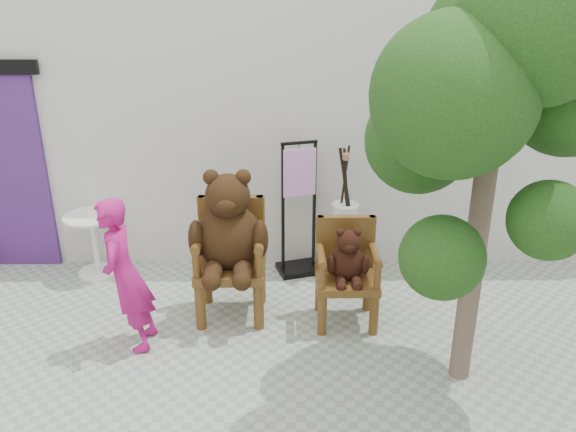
% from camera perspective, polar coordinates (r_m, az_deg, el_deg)
% --- Properties ---
extents(ground_plane, '(60.00, 60.00, 0.00)m').
position_cam_1_polar(ground_plane, '(4.49, -3.34, -19.54)').
color(ground_plane, '#9CA190').
rests_on(ground_plane, ground).
extents(back_wall, '(9.00, 1.00, 3.00)m').
position_cam_1_polar(back_wall, '(6.63, -2.34, 9.04)').
color(back_wall, silver).
rests_on(back_wall, ground).
extents(chair_big, '(0.74, 0.78, 1.49)m').
position_cam_1_polar(chair_big, '(5.28, -5.96, -2.12)').
color(chair_big, '#4C2F10').
rests_on(chair_big, ground).
extents(chair_small, '(0.57, 0.53, 1.00)m').
position_cam_1_polar(chair_small, '(5.30, 6.00, -4.88)').
color(chair_small, '#4C2F10').
rests_on(chair_small, ground).
extents(person, '(0.34, 0.51, 1.39)m').
position_cam_1_polar(person, '(5.04, -16.19, -5.86)').
color(person, '#B4166B').
rests_on(person, ground).
extents(cafe_table, '(0.60, 0.60, 0.70)m').
position_cam_1_polar(cafe_table, '(6.56, -19.10, -2.08)').
color(cafe_table, white).
rests_on(cafe_table, ground).
extents(display_stand, '(0.53, 0.46, 1.51)m').
position_cam_1_polar(display_stand, '(6.19, 1.09, -0.80)').
color(display_stand, black).
rests_on(display_stand, ground).
extents(stool_bucket, '(0.32, 0.32, 1.45)m').
position_cam_1_polar(stool_bucket, '(6.20, 5.79, -0.29)').
color(stool_bucket, white).
rests_on(stool_bucket, ground).
extents(tree, '(1.85, 1.88, 3.29)m').
position_cam_1_polar(tree, '(4.10, 20.11, 12.52)').
color(tree, brown).
rests_on(tree, ground).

